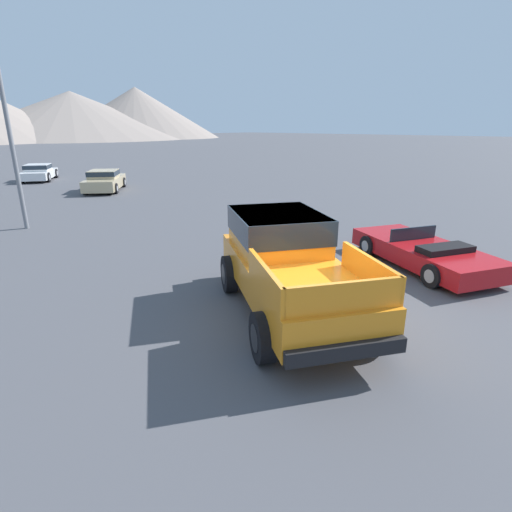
# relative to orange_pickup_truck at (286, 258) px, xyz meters

# --- Properties ---
(ground_plane) EXTENTS (320.00, 320.00, 0.00)m
(ground_plane) POSITION_rel_orange_pickup_truck_xyz_m (-0.08, -0.70, -1.12)
(ground_plane) COLOR #4C4C51
(orange_pickup_truck) EXTENTS (4.39, 5.44, 1.98)m
(orange_pickup_truck) POSITION_rel_orange_pickup_truck_xyz_m (0.00, 0.00, 0.00)
(orange_pickup_truck) COLOR orange
(orange_pickup_truck) RESTS_ON ground_plane
(red_convertible_car) EXTENTS (3.59, 4.72, 1.01)m
(red_convertible_car) POSITION_rel_orange_pickup_truck_xyz_m (4.73, -1.08, -0.71)
(red_convertible_car) COLOR #B21419
(red_convertible_car) RESTS_ON ground_plane
(parked_car_tan) EXTENTS (4.06, 4.51, 1.23)m
(parked_car_tan) POSITION_rel_orange_pickup_truck_xyz_m (4.98, 18.44, -0.50)
(parked_car_tan) COLOR tan
(parked_car_tan) RESTS_ON ground_plane
(parked_car_white) EXTENTS (3.61, 4.39, 1.15)m
(parked_car_white) POSITION_rel_orange_pickup_truck_xyz_m (3.91, 26.35, -0.53)
(parked_car_white) COLOR white
(parked_car_white) RESTS_ON ground_plane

